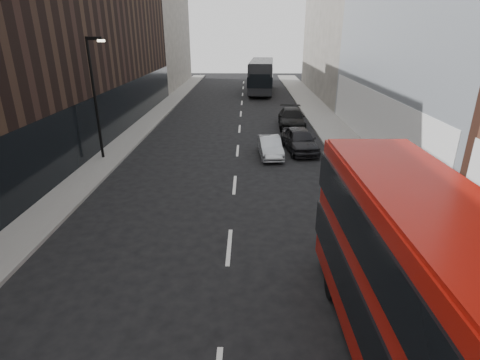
# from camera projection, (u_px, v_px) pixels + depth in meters

# --- Properties ---
(sidewalk_right) EXTENTS (3.00, 80.00, 0.15)m
(sidewalk_right) POSITION_uv_depth(u_px,v_px,m) (334.00, 131.00, 29.44)
(sidewalk_right) COLOR slate
(sidewalk_right) RESTS_ON ground
(sidewalk_left) EXTENTS (2.00, 80.00, 0.15)m
(sidewalk_left) POSITION_uv_depth(u_px,v_px,m) (139.00, 131.00, 29.73)
(sidewalk_left) COLOR slate
(sidewalk_left) RESTS_ON ground
(building_victorian) EXTENTS (6.50, 24.00, 21.00)m
(building_victorian) POSITION_uv_depth(u_px,v_px,m) (340.00, 11.00, 43.48)
(building_victorian) COLOR #646158
(building_victorian) RESTS_ON ground
(building_left_mid) EXTENTS (5.00, 24.00, 14.00)m
(building_left_mid) POSITION_uv_depth(u_px,v_px,m) (106.00, 37.00, 31.88)
(building_left_mid) COLOR black
(building_left_mid) RESTS_ON ground
(building_left_far) EXTENTS (5.00, 20.00, 13.00)m
(building_left_far) POSITION_uv_depth(u_px,v_px,m) (162.00, 38.00, 52.51)
(building_left_far) COLOR #646158
(building_left_far) RESTS_ON ground
(street_lamp) EXTENTS (1.06, 0.22, 7.00)m
(street_lamp) POSITION_uv_depth(u_px,v_px,m) (95.00, 91.00, 21.72)
(street_lamp) COLOR black
(street_lamp) RESTS_ON sidewalk_left
(red_bus) EXTENTS (2.74, 10.97, 4.41)m
(red_bus) POSITION_uv_depth(u_px,v_px,m) (439.00, 311.00, 7.12)
(red_bus) COLOR #9E1209
(red_bus) RESTS_ON ground
(grey_bus) EXTENTS (3.72, 12.61, 4.02)m
(grey_bus) POSITION_uv_depth(u_px,v_px,m) (261.00, 75.00, 48.20)
(grey_bus) COLOR black
(grey_bus) RESTS_ON ground
(car_a) EXTENTS (2.37, 4.72, 1.54)m
(car_a) POSITION_uv_depth(u_px,v_px,m) (300.00, 140.00, 24.60)
(car_a) COLOR black
(car_a) RESTS_ON ground
(car_b) EXTENTS (1.63, 3.85, 1.24)m
(car_b) POSITION_uv_depth(u_px,v_px,m) (270.00, 147.00, 23.65)
(car_b) COLOR #9CA1A5
(car_b) RESTS_ON ground
(car_c) EXTENTS (2.33, 5.24, 1.49)m
(car_c) POSITION_uv_depth(u_px,v_px,m) (292.00, 118.00, 30.82)
(car_c) COLOR black
(car_c) RESTS_ON ground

